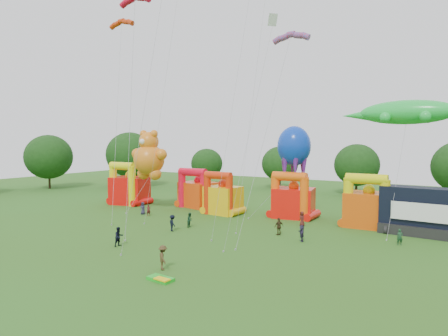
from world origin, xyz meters
The scene contains 24 objects.
ground centered at (0.00, 0.00, 0.00)m, with size 160.00×160.00×0.00m, color #345A19.
tree_ring centered at (-1.19, 0.62, 6.26)m, with size 124.45×126.56×12.07m.
bouncy_castle_0 centered at (-20.76, 26.06, 2.59)m, with size 6.26×5.49×6.84m.
bouncy_castle_1 centered at (-9.64, 29.62, 2.30)m, with size 6.10×5.32×6.07m.
bouncy_castle_2 centered at (-3.32, 26.69, 2.30)m, with size 4.98×4.18×6.01m.
bouncy_castle_3 centered at (6.13, 29.32, 2.35)m, with size 5.83×4.99×6.19m.
bouncy_castle_4 centered at (15.92, 28.45, 2.45)m, with size 5.35×4.35×6.45m.
stage_trailer centered at (21.63, 27.44, 2.53)m, with size 8.37×3.59×5.25m.
teddy_bear_kite centered at (-14.28, 23.65, 7.26)m, with size 6.36×6.67×11.90m.
gecko_kite centered at (19.24, 31.08, 11.39)m, with size 14.36×12.25×15.28m.
octopus_kite centered at (4.96, 28.38, 6.03)m, with size 6.99×6.20×12.27m.
parafoil_kites centered at (-8.75, 15.81, 13.19)m, with size 28.82×14.54×27.95m.
diamond_kites centered at (1.93, 15.65, 16.31)m, with size 17.39×19.16×39.27m.
folded_kite_bundle centered at (6.92, 1.68, 0.14)m, with size 2.07×1.22×0.31m.
spectator_0 centered at (-12.52, 20.57, 0.86)m, with size 0.84×0.55×1.73m, color #28263F.
spectator_1 centered at (-11.12, 20.21, 0.76)m, with size 0.56×0.36×1.52m, color #56181A.
spectator_2 centered at (-1.99, 17.35, 0.87)m, with size 0.85×0.66×1.74m, color #173A23.
spectator_3 centered at (-2.47, 14.65, 0.93)m, with size 1.21×0.69×1.87m, color black.
spectator_4 centered at (8.57, 19.26, 0.94)m, with size 1.11×0.46×1.89m, color #402F19.
spectator_5 centered at (11.64, 18.00, 0.84)m, with size 1.55×0.50×1.68m, color #312A47.
spectator_6 centered at (9.05, 25.00, 0.88)m, with size 0.86×0.56×1.77m, color #4C1915.
spectator_7 centered at (20.38, 21.68, 0.80)m, with size 0.58×0.38×1.59m, color #193F24.
spectator_8 centered at (-2.82, 6.88, 0.95)m, with size 0.92×0.72×1.90m, color black.
spectator_9 centered at (5.45, 3.68, 0.99)m, with size 1.28×0.73×1.98m, color #403219.
Camera 1 is at (25.90, -20.25, 10.31)m, focal length 32.00 mm.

